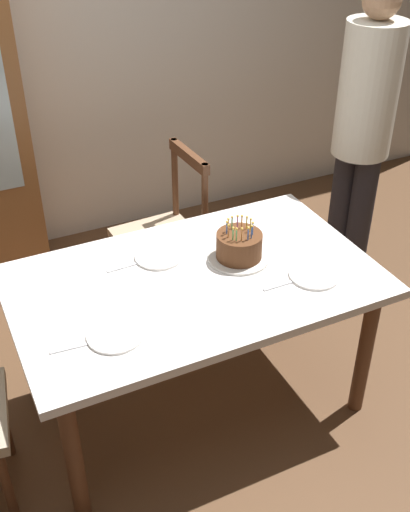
{
  "coord_description": "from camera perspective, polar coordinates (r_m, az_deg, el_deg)",
  "views": [
    {
      "loc": [
        -0.92,
        -2.01,
        2.34
      ],
      "look_at": [
        0.05,
        0.0,
        0.85
      ],
      "focal_mm": 44.13,
      "sensor_mm": 36.0,
      "label": 1
    }
  ],
  "objects": [
    {
      "name": "back_wall",
      "position": [
        4.1,
        -12.56,
        18.31
      ],
      "size": [
        6.4,
        0.1,
        2.6
      ],
      "primitive_type": "cube",
      "color": "beige",
      "rests_on": "ground"
    },
    {
      "name": "person_guest",
      "position": [
        3.62,
        14.15,
        11.34
      ],
      "size": [
        0.32,
        0.32,
        1.77
      ],
      "color": "#262328",
      "rests_on": "ground"
    },
    {
      "name": "chair_spindle_back",
      "position": [
        3.55,
        -3.8,
        1.68
      ],
      "size": [
        0.46,
        0.46,
        0.95
      ],
      "color": "tan",
      "rests_on": "ground"
    },
    {
      "name": "fork_far_side",
      "position": [
        2.81,
        -7.16,
        -0.94
      ],
      "size": [
        0.18,
        0.02,
        0.01
      ],
      "primitive_type": "cube",
      "rotation": [
        0.0,
        0.0,
        0.04
      ],
      "color": "silver",
      "rests_on": "dining_table"
    },
    {
      "name": "plate_near_guest",
      "position": [
        2.77,
        9.87,
        -1.73
      ],
      "size": [
        0.22,
        0.22,
        0.01
      ],
      "primitive_type": "cylinder",
      "color": "white",
      "rests_on": "dining_table"
    },
    {
      "name": "fork_near_guest",
      "position": [
        2.7,
        6.99,
        -2.59
      ],
      "size": [
        0.18,
        0.02,
        0.01
      ],
      "primitive_type": "cube",
      "rotation": [
        0.0,
        0.0,
        -0.0
      ],
      "color": "silver",
      "rests_on": "dining_table"
    },
    {
      "name": "plate_far_side",
      "position": [
        2.86,
        -4.2,
        -0.04
      ],
      "size": [
        0.22,
        0.22,
        0.01
      ],
      "primitive_type": "cylinder",
      "color": "white",
      "rests_on": "dining_table"
    },
    {
      "name": "plate_near_celebrant",
      "position": [
        2.44,
        -8.14,
        -7.1
      ],
      "size": [
        0.22,
        0.22,
        0.01
      ],
      "primitive_type": "cylinder",
      "color": "white",
      "rests_on": "dining_table"
    },
    {
      "name": "fork_near_celebrant",
      "position": [
        2.42,
        -11.78,
        -8.08
      ],
      "size": [
        0.18,
        0.03,
        0.01
      ],
      "primitive_type": "cube",
      "rotation": [
        0.0,
        0.0,
        -0.08
      ],
      "color": "silver",
      "rests_on": "dining_table"
    },
    {
      "name": "ground",
      "position": [
        3.22,
        -0.82,
        -12.9
      ],
      "size": [
        6.4,
        6.4,
        0.0
      ],
      "primitive_type": "plane",
      "color": "brown"
    },
    {
      "name": "dining_table",
      "position": [
        2.78,
        -0.93,
        -3.52
      ],
      "size": [
        1.58,
        0.95,
        0.75
      ],
      "color": "white",
      "rests_on": "ground"
    },
    {
      "name": "birthday_cake",
      "position": [
        2.82,
        3.1,
        0.81
      ],
      "size": [
        0.28,
        0.28,
        0.2
      ],
      "color": "silver",
      "rests_on": "dining_table"
    }
  ]
}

